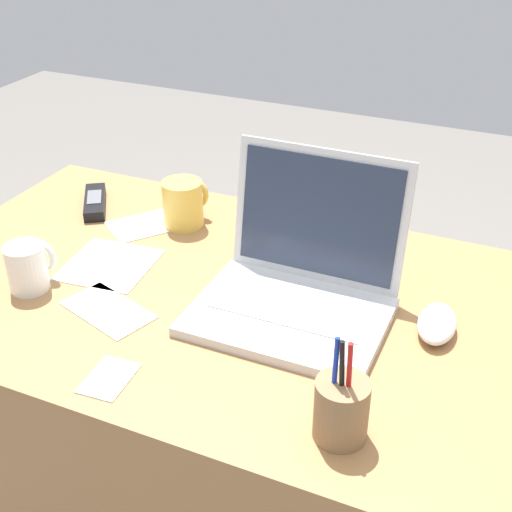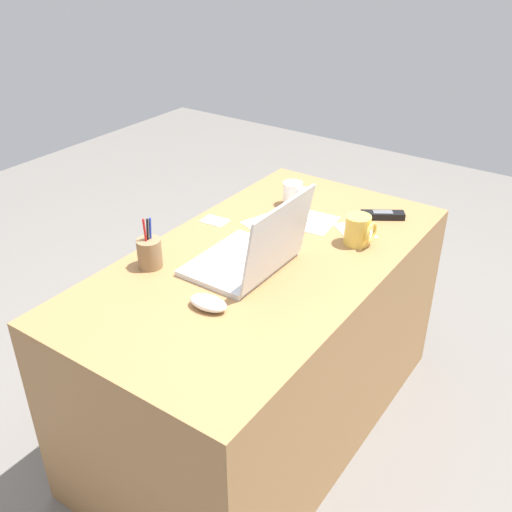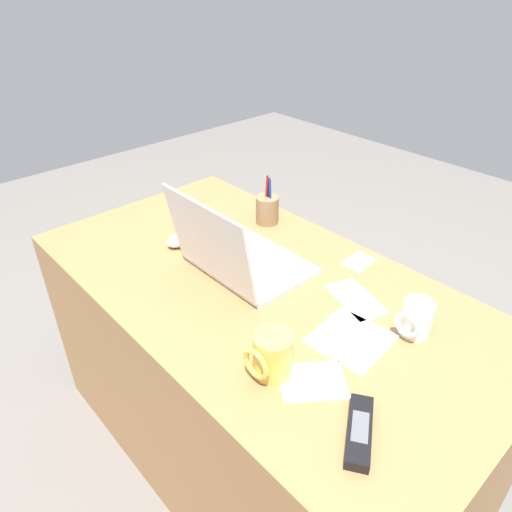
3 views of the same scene
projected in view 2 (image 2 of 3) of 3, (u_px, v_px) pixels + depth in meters
ground_plane at (262, 418)px, 2.23m from camera, size 6.00×6.00×0.00m
desk at (263, 344)px, 2.05m from camera, size 1.36×0.74×0.70m
laptop at (251, 255)px, 1.79m from camera, size 0.33×0.29×0.26m
computer_mouse at (208, 303)px, 1.62m from camera, size 0.07×0.12×0.04m
coffee_mug_white at (358, 230)px, 1.93m from camera, size 0.09×0.10×0.10m
coffee_mug_tall at (294, 194)px, 2.20m from camera, size 0.07×0.08×0.09m
cordless_phone at (383, 215)px, 2.12m from camera, size 0.12×0.15×0.03m
pen_holder at (150, 253)px, 1.81m from camera, size 0.08×0.08×0.17m
paper_note_near_laptop at (310, 221)px, 2.10m from camera, size 0.18×0.18×0.00m
paper_note_left at (215, 221)px, 2.10m from camera, size 0.07×0.10×0.00m
paper_note_right at (355, 231)px, 2.03m from camera, size 0.17×0.17×0.00m
paper_note_front at (266, 221)px, 2.10m from camera, size 0.19×0.14×0.00m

